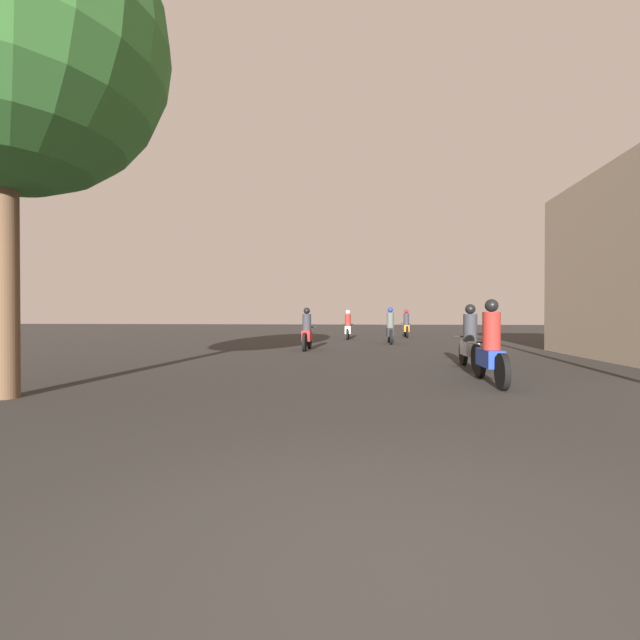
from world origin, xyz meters
TOP-DOWN VIEW (x-y plane):
  - ground_plane at (0.00, 0.00)m, footprint 120.00×120.00m
  - motorcycle_blue at (2.19, 6.30)m, footprint 0.60×2.12m
  - motorcycle_silver at (2.37, 8.68)m, footprint 0.60×1.94m
  - motorcycle_red at (-2.30, 13.67)m, footprint 0.60×1.98m
  - motorcycle_black at (0.94, 17.70)m, footprint 0.60×2.13m
  - motorcycle_white at (-1.14, 21.12)m, footprint 0.60×2.02m
  - motorcycle_orange at (2.17, 23.46)m, footprint 0.60×1.95m
  - street_tree at (-5.60, 4.03)m, footprint 4.85×4.85m

SIDE VIEW (x-z plane):
  - ground_plane at x=0.00m, z-range 0.00..0.00m
  - motorcycle_blue at x=2.19m, z-range -0.16..1.41m
  - motorcycle_silver at x=2.37m, z-range -0.15..1.40m
  - motorcycle_red at x=-2.30m, z-range -0.15..1.41m
  - motorcycle_white at x=-1.14m, z-range -0.15..1.43m
  - motorcycle_black at x=0.94m, z-range -0.18..1.47m
  - motorcycle_orange at x=2.17m, z-range -0.17..1.48m
  - street_tree at x=-5.60m, z-range 1.57..9.58m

